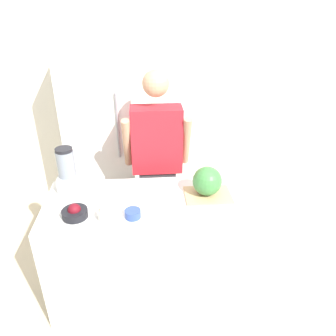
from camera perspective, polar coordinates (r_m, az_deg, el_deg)
ground_plane at (r=2.78m, az=0.64°, el=-25.01°), size 14.00×14.00×0.00m
wall_back at (r=3.80m, az=-1.91°, el=13.89°), size 8.00×0.06×2.60m
counter_island at (r=2.69m, az=0.06°, el=-13.47°), size 1.81×0.68×0.88m
refrigerator at (r=3.59m, az=-11.50°, el=6.15°), size 0.69×0.67×1.85m
person at (r=2.96m, az=-1.92°, el=0.81°), size 0.58×0.27×1.70m
cutting_board at (r=2.48m, az=6.97°, el=-4.72°), size 0.35×0.26×0.01m
watermelon at (r=2.43m, az=6.84°, el=-2.26°), size 0.22×0.22×0.22m
bowl_cherries at (r=2.32m, az=-15.93°, el=-7.44°), size 0.17×0.17×0.10m
bowl_cream at (r=2.24m, az=-10.65°, el=-7.69°), size 0.12×0.12×0.11m
bowl_small_blue at (r=2.25m, az=-6.16°, el=-7.93°), size 0.11×0.11×0.06m
blender at (r=2.58m, az=-17.18°, el=-0.47°), size 0.15×0.15×0.35m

